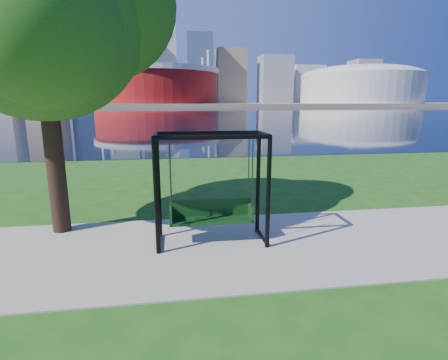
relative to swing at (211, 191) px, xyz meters
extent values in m
plane|color=#1E5114|center=(0.60, 0.16, -1.20)|extent=(900.00, 900.00, 0.00)
cube|color=#9E937F|center=(0.60, -0.34, -1.19)|extent=(120.00, 4.00, 0.03)
cube|color=black|center=(0.60, 102.16, -1.19)|extent=(900.00, 180.00, 0.02)
cube|color=#937F60|center=(0.60, 306.16, -0.20)|extent=(900.00, 228.00, 2.00)
cylinder|color=maroon|center=(-9.40, 235.16, 11.80)|extent=(80.00, 80.00, 22.00)
cylinder|color=silver|center=(-9.40, 235.16, 21.30)|extent=(83.00, 83.00, 3.00)
cylinder|color=silver|center=(23.51, 254.16, 16.80)|extent=(2.00, 2.00, 32.00)
cylinder|color=silver|center=(-42.31, 254.16, 16.80)|extent=(2.00, 2.00, 32.00)
cylinder|color=silver|center=(-42.31, 216.16, 16.80)|extent=(2.00, 2.00, 32.00)
cylinder|color=silver|center=(23.51, 216.16, 16.80)|extent=(2.00, 2.00, 32.00)
cylinder|color=beige|center=(135.60, 235.16, 10.80)|extent=(84.00, 84.00, 20.00)
ellipsoid|color=beige|center=(135.60, 235.16, 19.80)|extent=(84.00, 84.00, 15.12)
cube|color=#998466|center=(-99.40, 300.16, 44.80)|extent=(26.00, 26.00, 88.00)
cube|color=slate|center=(-69.40, 325.16, 48.30)|extent=(30.00, 24.00, 95.00)
cube|color=gray|center=(-39.40, 305.16, 36.80)|extent=(24.00, 24.00, 72.00)
cube|color=silver|center=(-9.40, 335.16, 40.80)|extent=(32.00, 28.00, 80.00)
cube|color=slate|center=(25.60, 310.16, 29.80)|extent=(22.00, 22.00, 58.00)
cube|color=#998466|center=(55.60, 325.16, 24.80)|extent=(26.00, 26.00, 48.00)
cube|color=gray|center=(95.60, 315.16, 21.80)|extent=(28.00, 24.00, 42.00)
cube|color=silver|center=(135.60, 340.16, 18.80)|extent=(30.00, 26.00, 36.00)
cube|color=gray|center=(185.60, 320.16, 20.80)|extent=(24.00, 24.00, 40.00)
cube|color=#998466|center=(225.60, 335.16, 16.80)|extent=(26.00, 26.00, 32.00)
cylinder|color=black|center=(-1.17, -0.49, 0.02)|extent=(0.10, 0.10, 2.44)
cylinder|color=black|center=(1.16, -0.52, 0.02)|extent=(0.10, 0.10, 2.44)
cylinder|color=black|center=(-1.16, 0.47, 0.02)|extent=(0.10, 0.10, 2.44)
cylinder|color=black|center=(1.17, 0.43, 0.02)|extent=(0.10, 0.10, 2.44)
cylinder|color=black|center=(-0.01, -0.51, 1.24)|extent=(2.33, 0.13, 0.10)
cylinder|color=black|center=(0.01, 0.45, 1.24)|extent=(2.33, 0.13, 0.10)
cylinder|color=black|center=(-1.17, -0.01, 1.24)|extent=(0.11, 0.95, 0.10)
cylinder|color=black|center=(-1.17, -0.01, -1.12)|extent=(0.09, 0.95, 0.08)
cylinder|color=black|center=(1.16, -0.05, 1.24)|extent=(0.11, 0.95, 0.10)
cylinder|color=black|center=(1.16, -0.05, -1.12)|extent=(0.09, 0.95, 0.08)
cube|color=black|center=(0.00, -0.03, -0.67)|extent=(1.86, 0.51, 0.06)
cube|color=black|center=(0.00, 0.18, -0.44)|extent=(1.85, 0.08, 0.40)
cube|color=black|center=(-0.90, -0.02, -0.52)|extent=(0.06, 0.48, 0.36)
cube|color=black|center=(0.89, -0.04, -0.52)|extent=(0.06, 0.48, 0.36)
cylinder|color=#333339|center=(-0.88, -0.21, 0.41)|extent=(0.03, 0.03, 1.54)
cylinder|color=#333339|center=(0.87, -0.24, 0.41)|extent=(0.03, 0.03, 1.54)
cylinder|color=#333339|center=(-0.87, 0.18, 0.41)|extent=(0.03, 0.03, 1.54)
cylinder|color=#333339|center=(0.88, 0.15, 0.41)|extent=(0.03, 0.03, 1.54)
cylinder|color=black|center=(-3.56, 1.22, 0.90)|extent=(0.42, 0.42, 4.21)
sphere|color=#274F17|center=(-3.56, 1.22, 3.77)|extent=(4.59, 4.59, 4.59)
sphere|color=#274F17|center=(-2.32, 1.79, 4.15)|extent=(3.44, 3.44, 3.44)
sphere|color=#274F17|center=(-3.18, 0.17, 3.29)|extent=(3.06, 3.06, 3.06)
camera|label=1|loc=(-0.84, -7.42, 1.93)|focal=28.00mm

